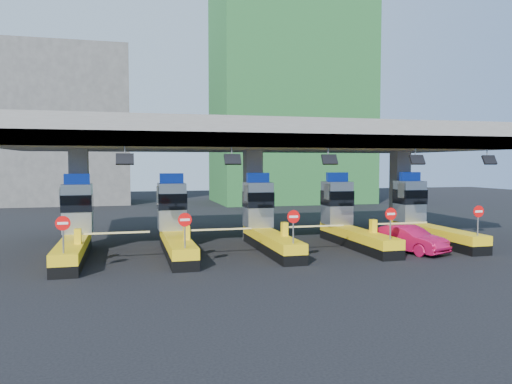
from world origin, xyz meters
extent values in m
plane|color=black|center=(0.00, 0.00, 0.00)|extent=(120.00, 120.00, 0.00)
cube|color=slate|center=(0.00, 3.00, 6.25)|extent=(28.00, 12.00, 1.50)
cube|color=#4C4C49|center=(0.00, -2.70, 5.85)|extent=(28.00, 0.60, 0.70)
cube|color=slate|center=(-10.00, 3.00, 2.75)|extent=(1.00, 1.00, 5.50)
cube|color=slate|center=(0.00, 3.00, 2.75)|extent=(1.00, 1.00, 5.50)
cube|color=slate|center=(10.00, 3.00, 2.75)|extent=(1.00, 1.00, 5.50)
cylinder|color=slate|center=(-7.50, -2.70, 5.25)|extent=(0.06, 0.06, 0.50)
cube|color=black|center=(-7.50, -2.90, 4.90)|extent=(0.80, 0.38, 0.54)
cylinder|color=slate|center=(-2.50, -2.70, 5.25)|extent=(0.06, 0.06, 0.50)
cube|color=black|center=(-2.50, -2.90, 4.90)|extent=(0.80, 0.38, 0.54)
cylinder|color=slate|center=(2.50, -2.70, 5.25)|extent=(0.06, 0.06, 0.50)
cube|color=black|center=(2.50, -2.90, 4.90)|extent=(0.80, 0.38, 0.54)
cylinder|color=slate|center=(7.50, -2.70, 5.25)|extent=(0.06, 0.06, 0.50)
cube|color=black|center=(7.50, -2.90, 4.90)|extent=(0.80, 0.38, 0.54)
cylinder|color=slate|center=(12.00, -2.70, 5.25)|extent=(0.06, 0.06, 0.50)
cube|color=black|center=(12.00, -2.90, 4.90)|extent=(0.80, 0.38, 0.54)
cube|color=black|center=(-10.00, -1.00, 0.25)|extent=(1.20, 8.00, 0.50)
cube|color=#E5B70C|center=(-10.00, -1.00, 0.75)|extent=(1.20, 8.00, 0.50)
cube|color=#9EA3A8|center=(-10.00, 1.80, 2.30)|extent=(1.50, 1.50, 2.60)
cube|color=black|center=(-10.00, 1.78, 2.60)|extent=(1.56, 1.56, 0.90)
cube|color=#0C2DBF|center=(-10.00, 1.80, 3.88)|extent=(1.30, 0.35, 0.55)
cube|color=white|center=(-10.80, 1.50, 3.00)|extent=(0.06, 0.70, 0.90)
cylinder|color=slate|center=(-10.00, -4.60, 1.65)|extent=(0.07, 0.07, 1.30)
cylinder|color=red|center=(-10.00, -4.63, 2.25)|extent=(0.60, 0.04, 0.60)
cube|color=white|center=(-10.00, -4.65, 2.25)|extent=(0.42, 0.02, 0.10)
cube|color=#E5B70C|center=(-9.65, -2.20, 1.35)|extent=(0.30, 0.35, 0.70)
cube|color=white|center=(-8.00, -2.20, 1.45)|extent=(3.20, 0.08, 0.08)
cube|color=black|center=(-5.00, -1.00, 0.25)|extent=(1.20, 8.00, 0.50)
cube|color=#E5B70C|center=(-5.00, -1.00, 0.75)|extent=(1.20, 8.00, 0.50)
cube|color=#9EA3A8|center=(-5.00, 1.80, 2.30)|extent=(1.50, 1.50, 2.60)
cube|color=black|center=(-5.00, 1.78, 2.60)|extent=(1.56, 1.56, 0.90)
cube|color=#0C2DBF|center=(-5.00, 1.80, 3.88)|extent=(1.30, 0.35, 0.55)
cube|color=white|center=(-5.80, 1.50, 3.00)|extent=(0.06, 0.70, 0.90)
cylinder|color=slate|center=(-5.00, -4.60, 1.65)|extent=(0.07, 0.07, 1.30)
cylinder|color=red|center=(-5.00, -4.63, 2.25)|extent=(0.60, 0.04, 0.60)
cube|color=white|center=(-5.00, -4.65, 2.25)|extent=(0.42, 0.02, 0.10)
cube|color=#E5B70C|center=(-4.65, -2.20, 1.35)|extent=(0.30, 0.35, 0.70)
cube|color=white|center=(-3.00, -2.20, 1.45)|extent=(3.20, 0.08, 0.08)
cube|color=black|center=(0.00, -1.00, 0.25)|extent=(1.20, 8.00, 0.50)
cube|color=#E5B70C|center=(0.00, -1.00, 0.75)|extent=(1.20, 8.00, 0.50)
cube|color=#9EA3A8|center=(0.00, 1.80, 2.30)|extent=(1.50, 1.50, 2.60)
cube|color=black|center=(0.00, 1.78, 2.60)|extent=(1.56, 1.56, 0.90)
cube|color=#0C2DBF|center=(0.00, 1.80, 3.88)|extent=(1.30, 0.35, 0.55)
cube|color=white|center=(-0.80, 1.50, 3.00)|extent=(0.06, 0.70, 0.90)
cylinder|color=slate|center=(0.00, -4.60, 1.65)|extent=(0.07, 0.07, 1.30)
cylinder|color=red|center=(0.00, -4.63, 2.25)|extent=(0.60, 0.04, 0.60)
cube|color=white|center=(0.00, -4.65, 2.25)|extent=(0.42, 0.02, 0.10)
cube|color=#E5B70C|center=(0.35, -2.20, 1.35)|extent=(0.30, 0.35, 0.70)
cube|color=white|center=(2.00, -2.20, 1.45)|extent=(3.20, 0.08, 0.08)
cube|color=black|center=(5.00, -1.00, 0.25)|extent=(1.20, 8.00, 0.50)
cube|color=#E5B70C|center=(5.00, -1.00, 0.75)|extent=(1.20, 8.00, 0.50)
cube|color=#9EA3A8|center=(5.00, 1.80, 2.30)|extent=(1.50, 1.50, 2.60)
cube|color=black|center=(5.00, 1.78, 2.60)|extent=(1.56, 1.56, 0.90)
cube|color=#0C2DBF|center=(5.00, 1.80, 3.88)|extent=(1.30, 0.35, 0.55)
cube|color=white|center=(4.20, 1.50, 3.00)|extent=(0.06, 0.70, 0.90)
cylinder|color=slate|center=(5.00, -4.60, 1.65)|extent=(0.07, 0.07, 1.30)
cylinder|color=red|center=(5.00, -4.63, 2.25)|extent=(0.60, 0.04, 0.60)
cube|color=white|center=(5.00, -4.65, 2.25)|extent=(0.42, 0.02, 0.10)
cube|color=#E5B70C|center=(5.35, -2.20, 1.35)|extent=(0.30, 0.35, 0.70)
cube|color=white|center=(7.00, -2.20, 1.45)|extent=(3.20, 0.08, 0.08)
cube|color=black|center=(10.00, -1.00, 0.25)|extent=(1.20, 8.00, 0.50)
cube|color=#E5B70C|center=(10.00, -1.00, 0.75)|extent=(1.20, 8.00, 0.50)
cube|color=#9EA3A8|center=(10.00, 1.80, 2.30)|extent=(1.50, 1.50, 2.60)
cube|color=black|center=(10.00, 1.78, 2.60)|extent=(1.56, 1.56, 0.90)
cube|color=#0C2DBF|center=(10.00, 1.80, 3.88)|extent=(1.30, 0.35, 0.55)
cube|color=white|center=(9.20, 1.50, 3.00)|extent=(0.06, 0.70, 0.90)
cylinder|color=slate|center=(10.00, -4.60, 1.65)|extent=(0.07, 0.07, 1.30)
cylinder|color=red|center=(10.00, -4.63, 2.25)|extent=(0.60, 0.04, 0.60)
cube|color=white|center=(10.00, -4.65, 2.25)|extent=(0.42, 0.02, 0.10)
cube|color=#E5B70C|center=(10.35, -2.20, 1.35)|extent=(0.30, 0.35, 0.70)
cube|color=white|center=(12.00, -2.20, 1.45)|extent=(3.20, 0.08, 0.08)
cube|color=#1E5926|center=(12.00, 32.00, 14.00)|extent=(18.00, 12.00, 28.00)
cube|color=#4C4C49|center=(-14.00, 36.00, 9.00)|extent=(14.00, 10.00, 18.00)
imported|color=#AF0D3C|center=(6.97, -2.98, 0.71)|extent=(2.95, 4.54, 1.41)
camera|label=1|loc=(-7.45, -26.34, 4.70)|focal=35.00mm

